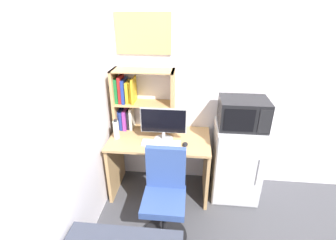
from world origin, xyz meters
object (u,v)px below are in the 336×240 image
Objects in this scene: mini_fridge at (236,162)px; wall_corkboard at (143,34)px; keyboard at (161,143)px; water_bottle at (116,130)px; hutch_bookshelf at (135,99)px; monitor at (163,123)px; microwave at (243,113)px; computer_mouse at (185,144)px; desk_chair at (165,201)px.

wall_corkboard is (-1.12, 0.29, 1.41)m from mini_fridge.
keyboard is 0.54m from water_bottle.
hutch_bookshelf is at bearing 135.91° from keyboard.
hutch_bookshelf reaches higher than mini_fridge.
wall_corkboard is at bearing 125.58° from monitor.
microwave is (1.23, -0.17, -0.05)m from hutch_bookshelf.
computer_mouse is at bearing -164.38° from mini_fridge.
hutch_bookshelf is 0.62m from keyboard.
wall_corkboard is (0.29, 0.37, 1.00)m from water_bottle.
desk_chair is 1.77m from wall_corkboard.
water_bottle reaches higher than desk_chair.
computer_mouse is (0.62, -0.34, -0.37)m from hutch_bookshelf.
desk_chair is at bearing -138.38° from microwave.
monitor is 1.01× the size of microwave.
computer_mouse is 0.19× the size of microwave.
desk_chair reaches higher than keyboard.
wall_corkboard is at bearing 165.64° from mini_fridge.
water_bottle is 1.42m from microwave.
computer_mouse is at bearing -0.75° from keyboard.
monitor is at bearing -54.42° from wall_corkboard.
hutch_bookshelf reaches higher than water_bottle.
mini_fridge is at bearing 4.97° from monitor.
hutch_bookshelf is at bearing -134.98° from wall_corkboard.
hutch_bookshelf is 1.45× the size of monitor.
monitor is at bearing -175.03° from mini_fridge.
hutch_bookshelf reaches higher than computer_mouse.
keyboard is at bearing -62.06° from wall_corkboard.
computer_mouse is at bearing 71.85° from desk_chair.
mini_fridge is 1.53× the size of wall_corkboard.
microwave is at bearing -7.93° from hutch_bookshelf.
water_bottle is 1.46m from mini_fridge.
monitor is (0.37, -0.25, -0.18)m from hutch_bookshelf.
hutch_bookshelf is at bearing 172.07° from microwave.
desk_chair is (0.62, -0.60, -0.44)m from water_bottle.
desk_chair reaches higher than computer_mouse.
hutch_bookshelf is at bearing 171.93° from mini_fridge.
desk_chair is at bearing -108.15° from computer_mouse.
hutch_bookshelf is 1.21m from desk_chair.
wall_corkboard is (-0.51, 0.46, 1.10)m from computer_mouse.
hutch_bookshelf is 0.79× the size of mini_fridge.
hutch_bookshelf is 0.42m from water_bottle.
monitor is at bearing 159.07° from computer_mouse.
desk_chair is at bearing -44.04° from water_bottle.
monitor is at bearing 97.41° from desk_chair.
computer_mouse is 0.64m from desk_chair.
hutch_bookshelf is 7.77× the size of computer_mouse.
desk_chair is (0.10, -0.52, -0.34)m from keyboard.
hutch_bookshelf is 3.16× the size of water_bottle.
mini_fridge is at bearing 3.51° from water_bottle.
hutch_bookshelf is 0.80m from computer_mouse.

